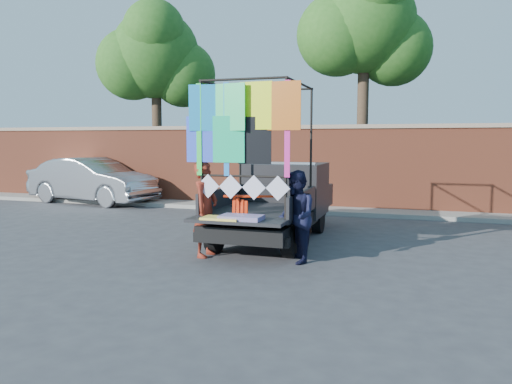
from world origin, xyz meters
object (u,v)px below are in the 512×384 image
(sedan, at_px, (93,180))
(woman, at_px, (206,209))
(pickup_truck, at_px, (280,200))
(man, at_px, (296,217))

(sedan, xyz_separation_m, woman, (6.88, -5.97, 0.11))
(pickup_truck, xyz_separation_m, woman, (-0.77, -2.39, 0.07))
(pickup_truck, bearing_deg, man, -68.29)
(sedan, relative_size, man, 2.87)
(pickup_truck, distance_m, sedan, 8.44)
(pickup_truck, height_order, man, pickup_truck)
(sedan, distance_m, man, 10.42)
(pickup_truck, distance_m, man, 2.51)
(pickup_truck, distance_m, woman, 2.51)
(pickup_truck, xyz_separation_m, sedan, (-7.65, 3.58, -0.04))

